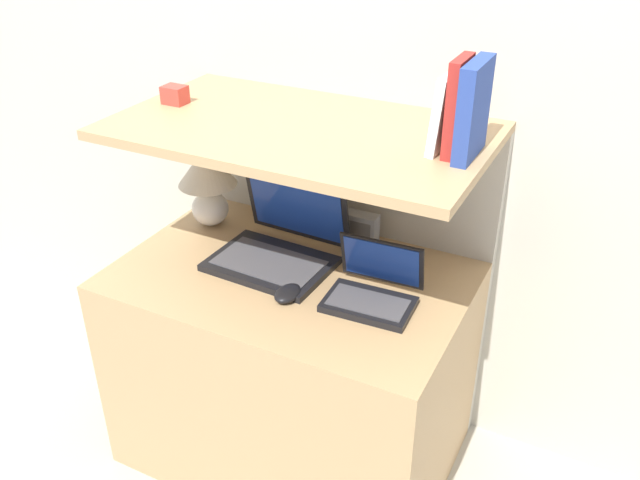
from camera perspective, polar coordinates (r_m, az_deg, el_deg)
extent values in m
cube|color=beige|center=(2.14, 2.58, 13.59)|extent=(6.00, 0.05, 2.40)
cube|color=tan|center=(2.22, -2.31, -10.64)|extent=(1.04, 0.67, 0.71)
cube|color=beige|center=(2.36, 1.77, -1.79)|extent=(1.04, 0.04, 1.12)
cube|color=tan|center=(1.88, -1.70, 9.20)|extent=(1.04, 0.60, 0.03)
ellipsoid|color=white|center=(2.29, -9.23, 2.65)|extent=(0.12, 0.12, 0.12)
cylinder|color=tan|center=(2.26, -9.38, 4.31)|extent=(0.02, 0.02, 0.03)
cone|color=beige|center=(2.23, -9.55, 6.17)|extent=(0.19, 0.19, 0.13)
cube|color=black|center=(2.05, -4.18, -2.01)|extent=(0.37, 0.27, 0.02)
cube|color=#47474C|center=(2.04, -4.35, -1.87)|extent=(0.32, 0.19, 0.00)
cube|color=black|center=(2.10, -1.98, 3.22)|extent=(0.36, 0.07, 0.26)
cube|color=navy|center=(2.09, -2.06, 3.19)|extent=(0.32, 0.06, 0.23)
cube|color=black|center=(1.87, 4.12, -5.43)|extent=(0.25, 0.17, 0.02)
cube|color=#47474C|center=(1.86, 4.06, -5.24)|extent=(0.22, 0.12, 0.00)
cube|color=black|center=(1.90, 5.24, -1.78)|extent=(0.24, 0.06, 0.15)
cube|color=navy|center=(1.90, 5.19, -1.82)|extent=(0.22, 0.05, 0.13)
ellipsoid|color=black|center=(1.90, -2.71, -4.51)|extent=(0.07, 0.10, 0.03)
cube|color=gray|center=(2.15, 3.37, 0.94)|extent=(0.12, 0.05, 0.11)
cube|color=#59595B|center=(2.13, 3.07, 0.63)|extent=(0.09, 0.00, 0.07)
cube|color=#284293|center=(1.67, 12.79, 10.63)|extent=(0.04, 0.17, 0.23)
cube|color=#A82823|center=(1.68, 11.51, 10.93)|extent=(0.03, 0.12, 0.24)
cube|color=silver|center=(1.70, 10.32, 10.45)|extent=(0.04, 0.13, 0.20)
cube|color=#CC3D33|center=(2.09, -12.12, 11.87)|extent=(0.07, 0.05, 0.05)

